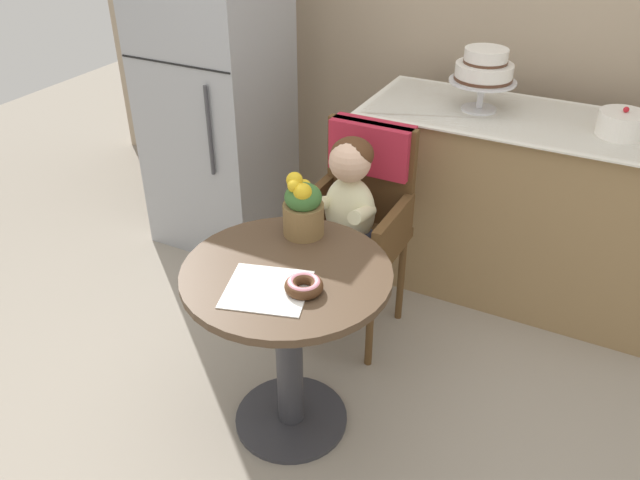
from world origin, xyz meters
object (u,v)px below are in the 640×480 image
cafe_table (288,319)px  refrigerator (216,89)px  seated_child (346,207)px  round_layer_cake (622,124)px  tiered_cake_stand (484,70)px  donut_front (304,285)px  flower_vase (303,206)px  wicker_chair (361,199)px

cafe_table → refrigerator: size_ratio=0.42×
seated_child → round_layer_cake: size_ratio=3.60×
tiered_cake_stand → cafe_table: bearing=-102.0°
donut_front → tiered_cake_stand: size_ratio=0.42×
seated_child → cafe_table: bearing=-85.8°
flower_vase → tiered_cake_stand: (0.34, 1.06, 0.25)m
refrigerator → wicker_chair: bearing=-21.0°
seated_child → donut_front: (0.15, -0.63, 0.07)m
donut_front → round_layer_cake: bearing=60.3°
seated_child → tiered_cake_stand: (0.32, 0.74, 0.41)m
tiered_cake_stand → refrigerator: refrigerator is taller
cafe_table → refrigerator: bearing=133.7°
wicker_chair → donut_front: 0.81m
wicker_chair → seated_child: 0.16m
seated_child → round_layer_cake: round_layer_cake is taller
cafe_table → seated_child: (-0.04, 0.56, 0.17)m
wicker_chair → round_layer_cake: 1.12m
wicker_chair → refrigerator: bearing=153.5°
round_layer_cake → refrigerator: (-1.93, -0.18, -0.10)m
flower_vase → tiered_cake_stand: 1.14m
seated_child → donut_front: bearing=-76.7°
wicker_chair → flower_vase: size_ratio=3.95×
flower_vase → round_layer_cake: round_layer_cake is taller
seated_child → tiered_cake_stand: bearing=67.0°
seated_child → flower_vase: 0.36m
donut_front → refrigerator: size_ratio=0.07×
wicker_chair → flower_vase: (-0.02, -0.48, 0.19)m
round_layer_cake → flower_vase: bearing=-132.2°
donut_front → flower_vase: size_ratio=0.52×
cafe_table → refrigerator: 1.56m
donut_front → seated_child: bearing=103.3°
wicker_chair → donut_front: wicker_chair is taller
cafe_table → wicker_chair: 0.73m
flower_vase → tiered_cake_stand: size_ratio=0.81×
refrigerator → cafe_table: bearing=-46.3°
flower_vase → donut_front: bearing=-61.4°
cafe_table → seated_child: 0.58m
seated_child → tiered_cake_stand: size_ratio=2.42×
refrigerator → seated_child: bearing=-28.3°
wicker_chair → round_layer_cake: (0.92, 0.56, 0.31)m
donut_front → wicker_chair: bearing=100.7°
donut_front → cafe_table: bearing=144.6°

